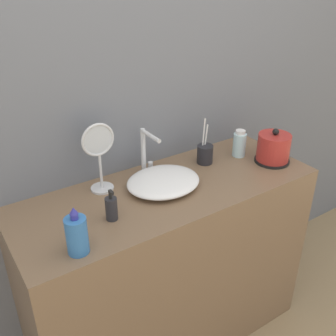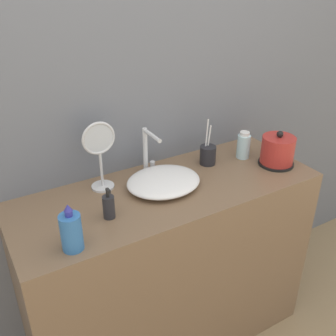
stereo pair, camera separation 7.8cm
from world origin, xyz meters
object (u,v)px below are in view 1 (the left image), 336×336
(electric_kettle, at_px, (273,149))
(mouthwash_bottle, at_px, (239,144))
(faucet, at_px, (146,149))
(toothbrush_cup, at_px, (205,154))
(lotion_bottle, at_px, (111,208))
(shampoo_bottle, at_px, (77,235))
(vanity_mirror, at_px, (99,153))

(electric_kettle, xyz_separation_m, mouthwash_bottle, (-0.09, 0.14, -0.00))
(faucet, bearing_deg, toothbrush_cup, -12.78)
(lotion_bottle, bearing_deg, mouthwash_bottle, 10.23)
(electric_kettle, relative_size, shampoo_bottle, 0.96)
(lotion_bottle, xyz_separation_m, shampoo_bottle, (-0.18, -0.11, 0.02))
(electric_kettle, distance_m, toothbrush_cup, 0.33)
(toothbrush_cup, distance_m, mouthwash_bottle, 0.19)
(shampoo_bottle, xyz_separation_m, vanity_mirror, (0.24, 0.32, 0.10))
(electric_kettle, xyz_separation_m, shampoo_bottle, (-1.03, -0.11, 0.01))
(toothbrush_cup, bearing_deg, shampoo_bottle, -159.75)
(electric_kettle, bearing_deg, vanity_mirror, 164.66)
(lotion_bottle, height_order, shampoo_bottle, shampoo_bottle)
(vanity_mirror, bearing_deg, lotion_bottle, -105.81)
(electric_kettle, relative_size, vanity_mirror, 0.57)
(toothbrush_cup, bearing_deg, mouthwash_bottle, -10.14)
(mouthwash_bottle, bearing_deg, vanity_mirror, 173.52)
(toothbrush_cup, bearing_deg, faucet, 167.22)
(faucet, xyz_separation_m, lotion_bottle, (-0.29, -0.24, -0.07))
(electric_kettle, height_order, mouthwash_bottle, electric_kettle)
(shampoo_bottle, distance_m, mouthwash_bottle, 0.97)
(shampoo_bottle, height_order, mouthwash_bottle, shampoo_bottle)
(faucet, relative_size, mouthwash_bottle, 1.58)
(faucet, relative_size, electric_kettle, 1.24)
(shampoo_bottle, bearing_deg, electric_kettle, 5.92)
(mouthwash_bottle, bearing_deg, shampoo_bottle, -165.44)
(mouthwash_bottle, bearing_deg, faucet, 168.26)
(toothbrush_cup, height_order, lotion_bottle, toothbrush_cup)
(electric_kettle, xyz_separation_m, lotion_bottle, (-0.85, -0.00, -0.02))
(lotion_bottle, height_order, mouthwash_bottle, mouthwash_bottle)
(faucet, distance_m, vanity_mirror, 0.24)
(electric_kettle, distance_m, shampoo_bottle, 1.04)
(electric_kettle, bearing_deg, lotion_bottle, -179.98)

